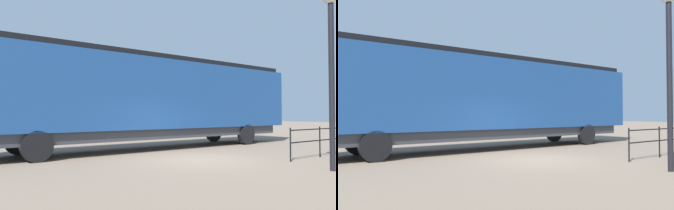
% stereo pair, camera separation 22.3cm
% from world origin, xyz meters
% --- Properties ---
extents(ground_plane, '(120.00, 120.00, 0.00)m').
position_xyz_m(ground_plane, '(0.00, 0.00, 0.00)').
color(ground_plane, '#84705B').
extents(locomotive, '(2.80, 17.34, 4.40)m').
position_xyz_m(locomotive, '(-4.06, 1.20, 2.45)').
color(locomotive, navy).
rests_on(locomotive, ground_plane).
extents(lamp_post, '(0.52, 0.52, 5.47)m').
position_xyz_m(lamp_post, '(4.22, 1.50, 3.93)').
color(lamp_post, black).
rests_on(lamp_post, ground_plane).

